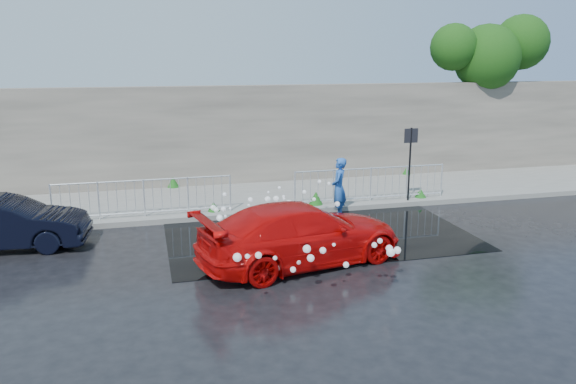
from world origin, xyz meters
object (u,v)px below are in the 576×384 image
(red_car, at_px, (301,234))
(person, at_px, (339,188))
(dark_car, at_px, (5,223))
(sign_post, at_px, (410,152))

(red_car, bearing_deg, person, -44.98)
(dark_car, height_order, person, person)
(red_car, height_order, person, person)
(sign_post, bearing_deg, red_car, -138.81)
(sign_post, bearing_deg, person, -164.45)
(sign_post, distance_m, person, 2.84)
(sign_post, relative_size, red_car, 0.51)
(sign_post, xyz_separation_m, dark_car, (-11.56, -1.32, -1.07))
(red_car, relative_size, dark_car, 1.24)
(sign_post, height_order, person, sign_post)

